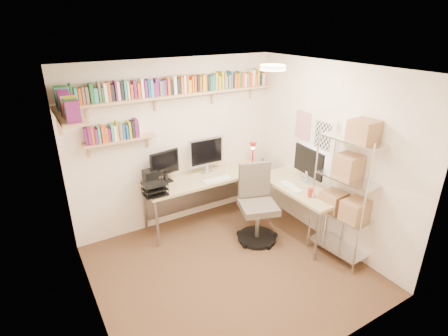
{
  "coord_description": "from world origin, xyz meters",
  "views": [
    {
      "loc": [
        -1.93,
        -3.08,
        2.97
      ],
      "look_at": [
        0.25,
        0.55,
        1.17
      ],
      "focal_mm": 28.0,
      "sensor_mm": 36.0,
      "label": 1
    }
  ],
  "objects": [
    {
      "name": "wire_rack",
      "position": [
        1.42,
        -0.52,
        1.12
      ],
      "size": [
        0.44,
        0.79,
        1.92
      ],
      "rotation": [
        0.0,
        0.0,
        0.09
      ],
      "color": "silver",
      "rests_on": "ground"
    },
    {
      "name": "office_chair",
      "position": [
        0.72,
        0.42,
        0.47
      ],
      "size": [
        0.63,
        0.64,
        1.12
      ],
      "rotation": [
        0.0,
        0.0,
        -0.32
      ],
      "color": "black",
      "rests_on": "ground"
    },
    {
      "name": "wall_shelves",
      "position": [
        -0.42,
        1.3,
        2.02
      ],
      "size": [
        3.12,
        1.09,
        0.8
      ],
      "color": "tan",
      "rests_on": "ground"
    },
    {
      "name": "room_shell",
      "position": [
        0.0,
        0.0,
        1.55
      ],
      "size": [
        3.24,
        3.04,
        2.52
      ],
      "color": "beige",
      "rests_on": "ground"
    },
    {
      "name": "ground",
      "position": [
        0.0,
        0.0,
        0.0
      ],
      "size": [
        3.2,
        3.2,
        0.0
      ],
      "primitive_type": "plane",
      "color": "#4B3620",
      "rests_on": "ground"
    },
    {
      "name": "corner_desk",
      "position": [
        0.49,
        0.94,
        0.76
      ],
      "size": [
        2.37,
        1.99,
        1.34
      ],
      "color": "#CEBD86",
      "rests_on": "ground"
    }
  ]
}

